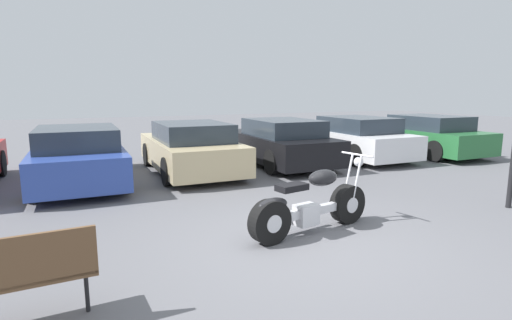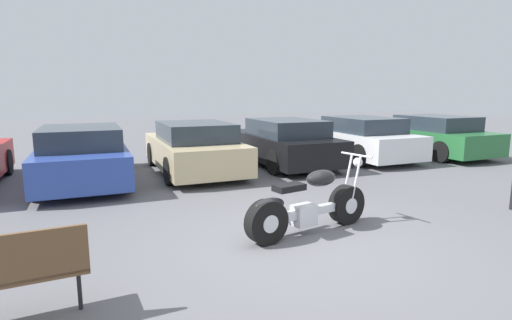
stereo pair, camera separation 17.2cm
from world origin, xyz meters
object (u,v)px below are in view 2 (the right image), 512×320
at_px(parked_car_blue, 82,156).
at_px(parked_car_champagne, 194,148).
at_px(motorcycle, 308,206).
at_px(parked_car_green, 431,136).
at_px(parked_car_black, 283,143).
at_px(parked_car_white, 358,138).

relative_size(parked_car_blue, parked_car_champagne, 1.00).
height_order(motorcycle, parked_car_champagne, parked_car_champagne).
height_order(parked_car_blue, parked_car_green, same).
bearing_deg(parked_car_black, motorcycle, -112.91).
relative_size(parked_car_black, parked_car_white, 1.00).
distance_m(motorcycle, parked_car_green, 8.94).
bearing_deg(motorcycle, parked_car_blue, 122.04).
bearing_deg(motorcycle, parked_car_champagne, 94.72).
height_order(parked_car_black, parked_car_green, same).
height_order(motorcycle, parked_car_black, parked_car_black).
bearing_deg(parked_car_black, parked_car_green, -3.19).
xyz_separation_m(parked_car_champagne, parked_car_black, (2.63, 0.12, 0.00)).
bearing_deg(parked_car_black, parked_car_blue, -176.20).
bearing_deg(parked_car_green, motorcycle, -146.56).
relative_size(motorcycle, parked_car_blue, 0.51).
height_order(parked_car_black, parked_car_white, same).
height_order(parked_car_white, parked_car_green, same).
bearing_deg(parked_car_white, parked_car_green, -7.19).
bearing_deg(parked_car_white, motorcycle, -132.59).
distance_m(parked_car_champagne, parked_car_white, 5.25).
relative_size(parked_car_champagne, parked_car_black, 1.00).
relative_size(motorcycle, parked_car_champagne, 0.51).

